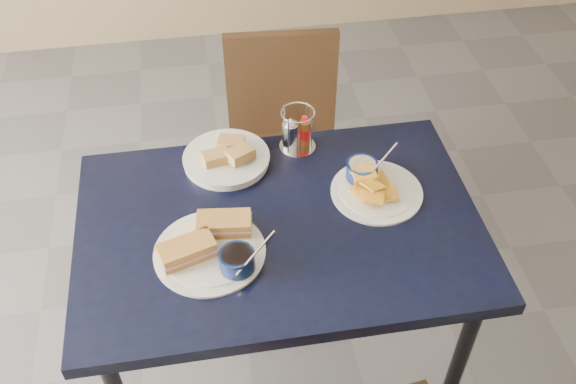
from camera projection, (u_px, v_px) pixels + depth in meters
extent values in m
cube|color=black|center=(280.00, 227.00, 1.73)|extent=(1.08, 0.72, 0.04)
cylinder|color=black|center=(457.00, 368.00, 1.85)|extent=(0.04, 0.04, 0.71)
cylinder|color=black|center=(129.00, 257.00, 2.14)|extent=(0.04, 0.04, 0.71)
cylinder|color=black|center=(399.00, 223.00, 2.26)|extent=(0.04, 0.04, 0.71)
cube|color=black|center=(286.00, 163.00, 2.39)|extent=(0.43, 0.42, 0.04)
cylinder|color=black|center=(250.00, 238.00, 2.41)|extent=(0.03, 0.03, 0.40)
cylinder|color=black|center=(335.00, 227.00, 2.45)|extent=(0.03, 0.03, 0.40)
cylinder|color=black|center=(240.00, 182.00, 2.63)|extent=(0.03, 0.03, 0.40)
cylinder|color=black|center=(319.00, 173.00, 2.67)|extent=(0.03, 0.03, 0.40)
cube|color=black|center=(278.00, 85.00, 2.35)|extent=(0.41, 0.07, 0.42)
cylinder|color=white|center=(210.00, 252.00, 1.64)|extent=(0.29, 0.29, 0.01)
cylinder|color=white|center=(210.00, 251.00, 1.64)|extent=(0.24, 0.24, 0.00)
cube|color=#C88F47|center=(187.00, 250.00, 1.61)|extent=(0.15, 0.11, 0.04)
cube|color=tan|center=(187.00, 251.00, 1.61)|extent=(0.16, 0.12, 0.01)
cube|color=#C88F47|center=(224.00, 224.00, 1.67)|extent=(0.15, 0.09, 0.04)
cube|color=tan|center=(224.00, 225.00, 1.67)|extent=(0.15, 0.09, 0.01)
cylinder|color=#0A163C|center=(237.00, 260.00, 1.58)|extent=(0.09, 0.09, 0.05)
cylinder|color=black|center=(237.00, 256.00, 1.57)|extent=(0.08, 0.08, 0.01)
cylinder|color=silver|center=(256.00, 253.00, 1.54)|extent=(0.11, 0.07, 0.08)
cylinder|color=white|center=(377.00, 192.00, 1.80)|extent=(0.26, 0.26, 0.01)
cylinder|color=white|center=(377.00, 190.00, 1.79)|extent=(0.21, 0.21, 0.00)
cube|color=gold|center=(362.00, 193.00, 1.78)|extent=(0.07, 0.08, 0.02)
cube|color=gold|center=(381.00, 184.00, 1.80)|extent=(0.06, 0.07, 0.02)
cube|color=gold|center=(386.00, 195.00, 1.76)|extent=(0.07, 0.05, 0.01)
cube|color=gold|center=(366.00, 186.00, 1.78)|extent=(0.07, 0.06, 0.02)
cube|color=gold|center=(374.00, 197.00, 1.74)|extent=(0.07, 0.05, 0.01)
cube|color=gold|center=(376.00, 196.00, 1.74)|extent=(0.07, 0.08, 0.02)
cube|color=gold|center=(372.00, 188.00, 1.76)|extent=(0.07, 0.08, 0.03)
cube|color=gold|center=(364.00, 177.00, 1.78)|extent=(0.07, 0.08, 0.02)
cube|color=gold|center=(364.00, 175.00, 1.78)|extent=(0.07, 0.05, 0.02)
cylinder|color=#0A163C|center=(362.00, 170.00, 1.81)|extent=(0.09, 0.09, 0.05)
cylinder|color=beige|center=(362.00, 166.00, 1.80)|extent=(0.08, 0.08, 0.01)
cylinder|color=silver|center=(381.00, 162.00, 1.77)|extent=(0.11, 0.07, 0.08)
cylinder|color=white|center=(227.00, 160.00, 1.89)|extent=(0.25, 0.25, 0.02)
cylinder|color=white|center=(226.00, 157.00, 1.88)|extent=(0.21, 0.21, 0.00)
cube|color=tan|center=(216.00, 158.00, 1.85)|extent=(0.08, 0.06, 0.03)
cube|color=tan|center=(231.00, 143.00, 1.88)|extent=(0.09, 0.07, 0.03)
cube|color=tan|center=(240.00, 154.00, 1.84)|extent=(0.09, 0.08, 0.03)
cylinder|color=silver|center=(297.00, 146.00, 1.94)|extent=(0.11, 0.11, 0.01)
cylinder|color=silver|center=(307.00, 121.00, 1.92)|extent=(0.01, 0.00, 0.13)
cylinder|color=silver|center=(284.00, 123.00, 1.91)|extent=(0.01, 0.00, 0.13)
cylinder|color=silver|center=(288.00, 137.00, 1.86)|extent=(0.01, 0.00, 0.13)
cylinder|color=silver|center=(311.00, 135.00, 1.87)|extent=(0.01, 0.00, 0.13)
torus|color=silver|center=(298.00, 113.00, 1.85)|extent=(0.10, 0.10, 0.00)
cylinder|color=silver|center=(290.00, 135.00, 1.90)|extent=(0.05, 0.05, 0.08)
cone|color=silver|center=(290.00, 121.00, 1.87)|extent=(0.04, 0.04, 0.02)
cylinder|color=brown|center=(305.00, 133.00, 1.91)|extent=(0.03, 0.03, 0.08)
cylinder|color=#B00A0C|center=(305.00, 133.00, 1.91)|extent=(0.03, 0.03, 0.03)
cylinder|color=#B00A0C|center=(305.00, 119.00, 1.88)|extent=(0.02, 0.02, 0.02)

